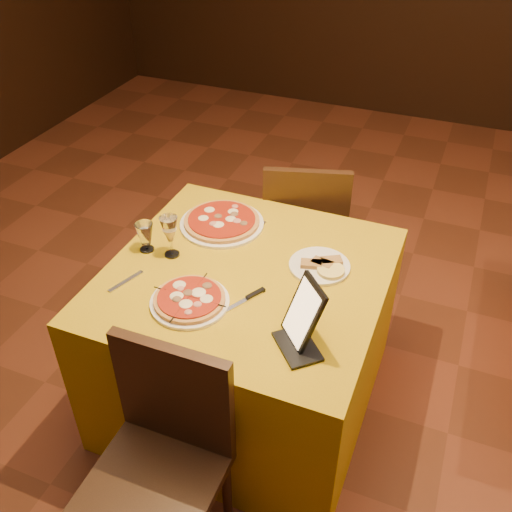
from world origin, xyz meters
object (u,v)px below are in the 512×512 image
at_px(pizza_far, 222,222).
at_px(pizza_near, 190,300).
at_px(chair_main_near, 153,484).
at_px(tablet, 304,313).
at_px(wine_glass, 170,236).
at_px(main_table, 247,339).
at_px(chair_main_far, 305,229).
at_px(water_glass, 145,237).

bearing_deg(pizza_far, pizza_near, -78.22).
relative_size(chair_main_near, tablet, 3.73).
height_order(pizza_near, tablet, tablet).
relative_size(pizza_far, wine_glass, 1.99).
relative_size(main_table, chair_main_near, 1.21).
distance_m(main_table, chair_main_near, 0.81).
xyz_separation_m(pizza_near, pizza_far, (-0.11, 0.53, 0.00)).
distance_m(pizza_far, tablet, 0.78).
relative_size(pizza_near, wine_glass, 1.58).
xyz_separation_m(main_table, chair_main_far, (0.00, 0.80, 0.08)).
bearing_deg(chair_main_near, tablet, 58.48).
height_order(chair_main_far, water_glass, chair_main_far).
xyz_separation_m(main_table, tablet, (0.32, -0.27, 0.49)).
bearing_deg(pizza_near, pizza_far, 101.78).
distance_m(chair_main_near, tablet, 0.75).
height_order(chair_main_far, pizza_far, chair_main_far).
bearing_deg(pizza_near, tablet, -1.93).
relative_size(chair_main_near, pizza_far, 2.41).
height_order(wine_glass, water_glass, wine_glass).
bearing_deg(chair_main_near, chair_main_far, 89.60).
xyz_separation_m(wine_glass, water_glass, (-0.12, -0.01, -0.03)).
relative_size(main_table, pizza_far, 2.92).
bearing_deg(main_table, wine_glass, -178.51).
bearing_deg(water_glass, tablet, -18.03).
bearing_deg(pizza_far, main_table, -49.42).
bearing_deg(tablet, water_glass, -150.58).
distance_m(wine_glass, water_glass, 0.12).
height_order(chair_main_far, tablet, tablet).
distance_m(chair_main_far, water_glass, 1.00).
xyz_separation_m(water_glass, tablet, (0.77, -0.25, 0.06)).
distance_m(chair_main_far, pizza_far, 0.66).
height_order(main_table, chair_main_near, chair_main_near).
distance_m(main_table, pizza_far, 0.53).
distance_m(pizza_near, pizza_far, 0.54).
bearing_deg(water_glass, wine_glass, 3.80).
relative_size(pizza_far, tablet, 1.55).
distance_m(main_table, pizza_near, 0.48).
bearing_deg(wine_glass, chair_main_far, 67.67).
bearing_deg(water_glass, chair_main_far, 61.25).
height_order(pizza_near, pizza_far, same).
distance_m(main_table, water_glass, 0.63).
relative_size(wine_glass, tablet, 0.78).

